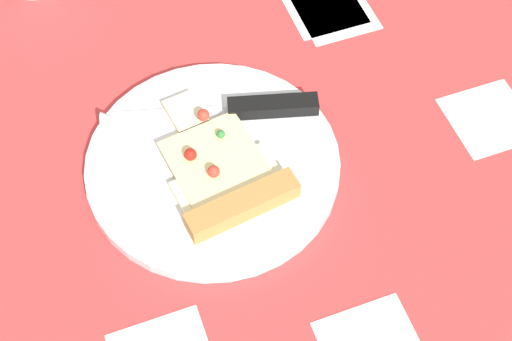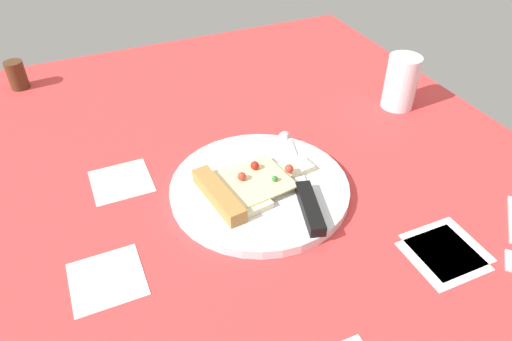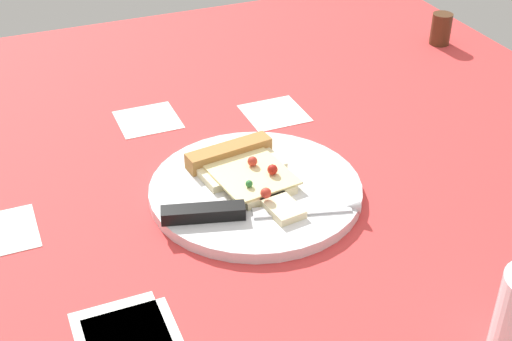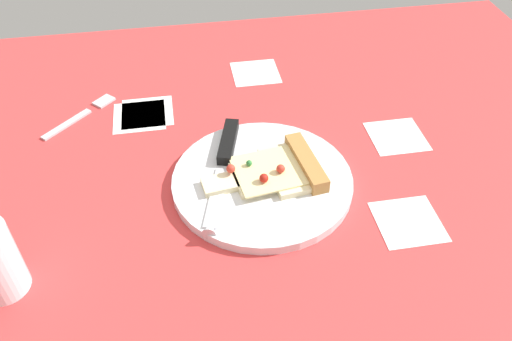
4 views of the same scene
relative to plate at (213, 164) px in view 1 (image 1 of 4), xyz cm
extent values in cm
cube|color=#D13838|center=(-3.08, -8.69, -2.24)|extent=(114.83, 114.83, 3.00)
cube|color=white|center=(21.68, 16.89, -0.84)|extent=(9.00, 9.00, 0.20)
cube|color=white|center=(31.40, -4.34, -0.84)|extent=(9.00, 9.00, 0.20)
cube|color=white|center=(20.66, 18.30, -0.84)|extent=(9.00, 9.00, 0.20)
cylinder|color=silver|center=(0.00, 0.00, 0.00)|extent=(27.20, 27.20, 1.48)
cube|color=beige|center=(0.55, -3.96, 1.24)|extent=(11.72, 7.46, 1.00)
cube|color=beige|center=(-0.21, 1.49, 1.24)|extent=(7.90, 6.54, 1.00)
cube|color=beige|center=(-0.90, 6.44, 1.24)|extent=(4.28, 5.65, 1.00)
cube|color=#F2E099|center=(0.14, -0.99, 1.89)|extent=(10.49, 11.17, 0.30)
cube|color=#B27A3D|center=(0.97, -6.93, 1.84)|extent=(12.24, 4.23, 2.20)
sphere|color=red|center=(-0.65, -2.61, 2.69)|extent=(1.30, 1.30, 1.30)
sphere|color=red|center=(0.57, 4.62, 2.71)|extent=(1.35, 1.35, 1.35)
sphere|color=#2D7A38|center=(1.58, 1.73, 2.50)|extent=(0.92, 0.92, 0.92)
sphere|color=#B21E14|center=(-2.25, 0.19, 2.71)|extent=(1.34, 1.34, 1.34)
cube|color=silver|center=(-3.18, 7.24, 0.89)|extent=(12.10, 5.14, 0.30)
cone|color=silver|center=(-8.96, 8.84, 0.89)|extent=(2.46, 2.46, 2.00)
cube|color=black|center=(8.38, 4.02, 1.54)|extent=(10.22, 4.80, 1.60)
camera|label=1|loc=(-10.53, -42.37, 65.24)|focal=51.37mm
camera|label=2|loc=(50.01, -22.60, 47.02)|focal=33.25mm
camera|label=3|loc=(28.45, 68.85, 51.95)|focal=49.81mm
camera|label=4|loc=(-55.99, 10.62, 54.18)|focal=36.56mm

